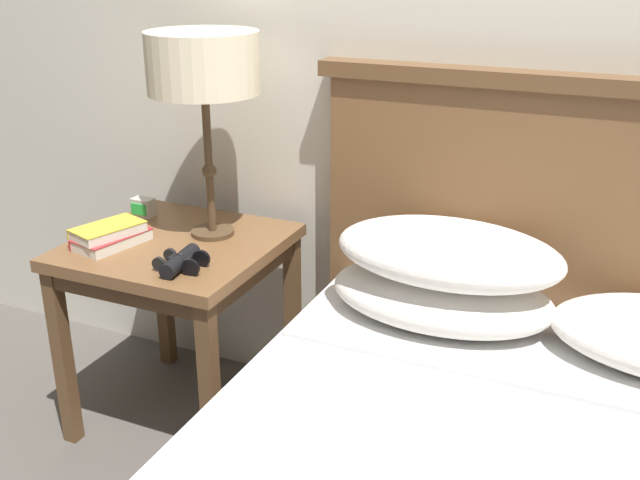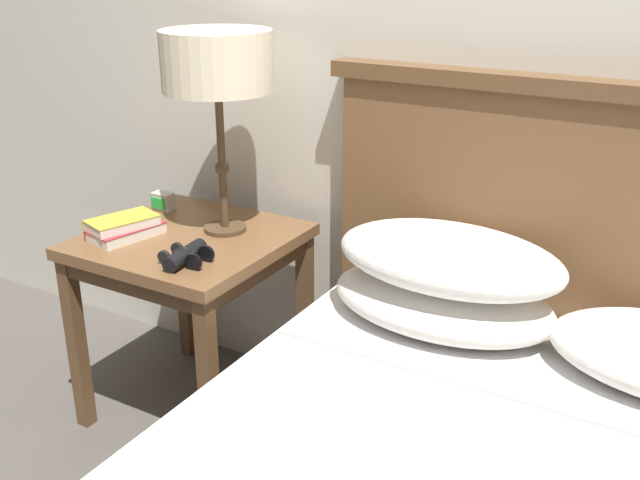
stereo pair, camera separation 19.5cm
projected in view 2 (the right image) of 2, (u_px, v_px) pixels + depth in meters
name	position (u px, v px, depth m)	size (l,w,h in m)	color
nightstand	(190.00, 260.00, 2.29)	(0.58, 0.58, 0.61)	brown
table_lamp	(217.00, 65.00, 2.11)	(0.32, 0.32, 0.60)	#4C3823
book_on_nightstand	(126.00, 231.00, 2.24)	(0.16, 0.23, 0.03)	silver
book_stacked_on_top	(122.00, 222.00, 2.23)	(0.17, 0.22, 0.03)	silver
binoculars_pair	(186.00, 255.00, 2.06)	(0.15, 0.16, 0.05)	black
alarm_clock	(163.00, 202.00, 2.46)	(0.07, 0.05, 0.06)	#B7B2A8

